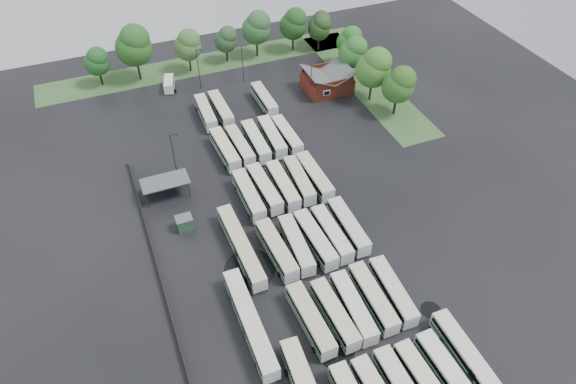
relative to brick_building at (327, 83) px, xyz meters
name	(u,v)px	position (x,y,z in m)	size (l,w,h in m)	color
ground	(305,255)	(-24.00, -42.77, -1.87)	(160.00, 160.00, 0.00)	black
brick_building	(327,83)	(0.00, 0.00, 0.00)	(10.07, 8.60, 5.39)	maroon
wash_shed	(165,182)	(-41.20, -20.74, 1.12)	(8.20, 4.20, 3.58)	#2D2D30
utility_hut	(185,223)	(-40.20, -30.17, -0.55)	(2.70, 2.20, 2.62)	#234D2F
grass_strip_north	(207,63)	(-22.00, 22.03, -1.86)	(80.00, 10.00, 0.01)	#365A2B
grass_strip_east	(365,81)	(10.00, 0.03, -1.86)	(10.00, 50.00, 0.01)	#365A2B
west_fence	(155,257)	(-46.20, -34.77, -1.27)	(0.10, 50.00, 1.20)	#2D2D30
bus_r0c3	(424,382)	(-18.95, -68.71, -0.17)	(2.70, 11.12, 3.08)	silver
bus_r0c4	(448,374)	(-15.59, -68.87, -0.10)	(2.74, 11.61, 3.22)	silver
bus_r1c0	(310,320)	(-28.51, -55.09, -0.10)	(2.86, 11.64, 3.22)	silver
bus_r1c1	(335,314)	(-25.01, -55.49, -0.15)	(2.76, 11.25, 3.11)	silver
bus_r1c2	(353,307)	(-22.10, -55.50, -0.12)	(2.85, 11.51, 3.18)	silver
bus_r1c3	(373,298)	(-18.76, -55.13, -0.10)	(2.68, 11.56, 3.20)	silver
bus_r1c4	(393,291)	(-15.52, -55.17, -0.13)	(2.98, 11.44, 3.16)	silver
bus_r2c0	(277,250)	(-28.29, -41.59, -0.09)	(3.02, 11.69, 3.22)	silver
bus_r2c1	(296,245)	(-25.04, -41.73, -0.13)	(2.97, 11.44, 3.15)	silver
bus_r2c2	(315,239)	(-21.85, -41.90, -0.09)	(2.95, 11.72, 3.24)	silver
bus_r2c3	(332,234)	(-18.89, -41.74, -0.14)	(2.53, 11.33, 3.15)	silver
bus_r2c4	(348,226)	(-15.66, -41.29, -0.09)	(2.62, 11.61, 3.22)	silver
bus_r3c0	(249,195)	(-28.34, -28.26, -0.08)	(2.56, 11.66, 3.24)	silver
bus_r3c1	(264,189)	(-25.21, -27.67, -0.10)	(2.93, 11.64, 3.21)	silver
bus_r3c2	(283,185)	(-21.92, -28.08, -0.12)	(2.46, 11.43, 3.18)	silver
bus_r3c3	(299,180)	(-18.66, -27.88, -0.14)	(2.97, 11.40, 3.14)	silver
bus_r3c4	(314,176)	(-15.74, -28.02, -0.08)	(2.67, 11.72, 3.25)	silver
bus_r4c0	(225,149)	(-28.41, -14.37, -0.09)	(3.01, 11.72, 3.23)	silver
bus_r4c1	(240,146)	(-25.39, -14.35, -0.16)	(2.78, 11.20, 3.10)	silver
bus_r4c2	(256,141)	(-22.10, -14.32, -0.09)	(2.59, 11.64, 3.23)	silver
bus_r4c3	(272,137)	(-18.65, -14.07, -0.10)	(2.81, 11.62, 3.21)	silver
bus_r4c4	(287,135)	(-15.71, -14.63, -0.16)	(2.60, 11.19, 3.10)	silver
bus_r5c0	(206,112)	(-28.51, -0.93, -0.15)	(2.66, 11.25, 3.12)	silver
bus_r5c1	(221,109)	(-25.21, -0.89, -0.12)	(2.62, 11.44, 3.17)	silver
bus_r5c4	(264,99)	(-15.42, -0.84, -0.16)	(2.46, 11.15, 3.10)	silver
artic_bus_west_b	(241,246)	(-33.22, -38.78, -0.13)	(2.83, 16.97, 3.14)	silver
artic_bus_west_c	(250,322)	(-36.38, -52.36, -0.09)	(2.47, 17.29, 3.21)	silver
artic_bus_east	(475,368)	(-11.91, -69.49, -0.15)	(2.48, 16.69, 3.09)	silver
minibus	(169,84)	(-33.04, 13.92, -0.53)	(3.38, 5.87, 2.42)	white
tree_north_0	(97,61)	(-46.93, 21.37, 4.18)	(5.67, 5.67, 9.40)	black
tree_north_1	(134,45)	(-38.31, 20.49, 6.85)	(8.18, 8.18, 13.55)	black
tree_north_2	(188,45)	(-26.44, 19.82, 4.93)	(6.38, 6.38, 10.56)	black
tree_north_3	(226,39)	(-16.91, 21.05, 3.97)	(5.48, 5.48, 9.07)	black
tree_north_4	(257,27)	(-9.12, 20.88, 5.65)	(7.05, 7.05, 11.68)	black
tree_north_5	(294,23)	(0.20, 20.11, 5.29)	(6.72, 6.72, 11.13)	black
tree_north_6	(320,23)	(7.60, 20.73, 3.90)	(5.42, 5.42, 8.97)	black
tree_east_0	(400,84)	(9.49, -14.07, 5.36)	(6.79, 6.79, 11.24)	black
tree_east_1	(375,67)	(7.31, -7.31, 6.16)	(7.53, 7.53, 12.48)	#2F2011
tree_east_2	(354,52)	(7.48, 2.45, 4.92)	(6.37, 6.37, 10.56)	black
tree_east_3	(350,40)	(9.66, 8.38, 4.50)	(5.98, 5.98, 9.90)	#37291E
tree_east_4	(320,27)	(6.41, 18.17, 4.02)	(5.55, 5.53, 9.15)	black
lamp_post_ne	(312,77)	(-4.70, -1.85, 3.39)	(1.39, 0.27, 9.05)	#2D2D30
lamp_post_nw	(174,154)	(-38.35, -17.65, 4.15)	(1.60, 0.31, 10.36)	#2D2D30
lamp_post_back_w	(199,67)	(-26.32, 11.32, 3.72)	(1.48, 0.29, 9.62)	#2D2D30
lamp_post_back_e	(243,61)	(-16.24, 10.69, 3.37)	(1.39, 0.27, 9.02)	#2D2D30
puddle_0	(336,352)	(-26.91, -60.00, -1.86)	(5.14, 5.14, 0.01)	black
puddle_1	(402,355)	(-18.82, -63.69, -1.86)	(3.81, 3.81, 0.01)	black
puddle_2	(250,269)	(-33.03, -42.26, -1.86)	(8.07, 8.07, 0.01)	black
puddle_3	(344,256)	(-18.29, -45.35, -1.86)	(3.69, 3.69, 0.01)	black
puddle_4	(431,310)	(-11.27, -59.15, -1.86)	(3.06, 3.06, 0.01)	black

